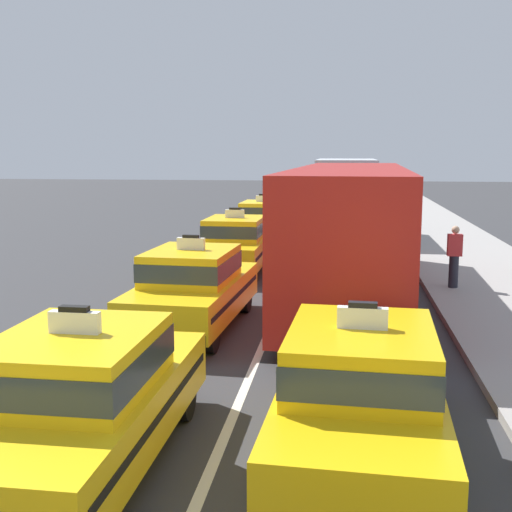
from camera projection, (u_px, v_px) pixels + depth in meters
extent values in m
cube|color=silver|center=(293.00, 272.00, 19.52)|extent=(0.14, 80.00, 0.01)
cylinder|color=black|center=(79.00, 391.00, 9.03)|extent=(0.25, 0.64, 0.64)
cylinder|color=black|center=(183.00, 397.00, 8.82)|extent=(0.25, 0.64, 0.64)
cube|color=yellow|center=(85.00, 414.00, 7.38)|extent=(1.85, 4.52, 0.70)
cube|color=black|center=(84.00, 409.00, 7.37)|extent=(1.86, 4.16, 0.10)
cube|color=yellow|center=(77.00, 361.00, 7.12)|extent=(1.62, 2.12, 0.64)
cube|color=#2D3842|center=(77.00, 361.00, 7.12)|extent=(1.64, 2.14, 0.35)
cube|color=white|center=(75.00, 322.00, 7.05)|extent=(0.56, 0.13, 0.24)
cube|color=black|center=(74.00, 309.00, 7.03)|extent=(0.32, 0.11, 0.06)
cube|color=black|center=(145.00, 370.00, 9.57)|extent=(1.71, 0.16, 0.20)
cylinder|color=black|center=(182.00, 295.00, 14.97)|extent=(0.27, 0.65, 0.64)
cylinder|color=black|center=(244.00, 298.00, 14.70)|extent=(0.27, 0.65, 0.64)
cylinder|color=black|center=(133.00, 331.00, 12.01)|extent=(0.27, 0.65, 0.64)
cylinder|color=black|center=(210.00, 335.00, 11.74)|extent=(0.27, 0.65, 0.64)
cube|color=yellow|center=(194.00, 296.00, 13.30)|extent=(2.04, 4.59, 0.70)
cube|color=black|center=(194.00, 294.00, 13.29)|extent=(2.04, 4.23, 0.10)
cube|color=yellow|center=(191.00, 265.00, 13.05)|extent=(1.71, 2.18, 0.64)
cube|color=#2D3842|center=(191.00, 265.00, 13.05)|extent=(1.73, 2.20, 0.35)
cube|color=white|center=(191.00, 244.00, 12.98)|extent=(0.57, 0.15, 0.24)
cube|color=black|center=(191.00, 236.00, 12.95)|extent=(0.33, 0.13, 0.06)
cube|color=black|center=(220.00, 286.00, 15.48)|extent=(1.72, 0.23, 0.20)
cube|color=black|center=(158.00, 338.00, 11.20)|extent=(1.72, 0.23, 0.20)
cylinder|color=black|center=(222.00, 253.00, 21.12)|extent=(0.25, 0.64, 0.64)
cylinder|color=black|center=(267.00, 254.00, 20.91)|extent=(0.25, 0.64, 0.64)
cylinder|color=black|center=(200.00, 270.00, 18.13)|extent=(0.25, 0.64, 0.64)
cylinder|color=black|center=(253.00, 272.00, 17.92)|extent=(0.25, 0.64, 0.64)
cube|color=yellow|center=(236.00, 250.00, 19.46)|extent=(1.85, 4.52, 0.70)
cube|color=black|center=(236.00, 249.00, 19.45)|extent=(1.87, 4.16, 0.10)
cube|color=yellow|center=(235.00, 229.00, 19.21)|extent=(1.63, 2.12, 0.64)
cube|color=#2D3842|center=(235.00, 229.00, 19.21)|extent=(1.65, 2.14, 0.35)
cube|color=white|center=(235.00, 214.00, 19.14)|extent=(0.56, 0.13, 0.24)
cube|color=black|center=(235.00, 209.00, 19.11)|extent=(0.32, 0.11, 0.06)
cube|color=black|center=(247.00, 248.00, 21.66)|extent=(1.71, 0.16, 0.20)
cube|color=black|center=(221.00, 272.00, 17.34)|extent=(1.71, 0.16, 0.20)
cylinder|color=black|center=(252.00, 230.00, 27.12)|extent=(0.26, 0.65, 0.64)
cylinder|color=black|center=(287.00, 231.00, 26.89)|extent=(0.26, 0.65, 0.64)
cylinder|color=black|center=(238.00, 240.00, 24.14)|extent=(0.26, 0.65, 0.64)
cylinder|color=black|center=(277.00, 241.00, 23.91)|extent=(0.26, 0.65, 0.64)
cube|color=yellow|center=(264.00, 227.00, 25.46)|extent=(1.92, 4.55, 0.70)
cube|color=black|center=(264.00, 225.00, 25.45)|extent=(1.93, 4.19, 0.10)
cube|color=yellow|center=(263.00, 210.00, 25.20)|extent=(1.65, 2.14, 0.64)
cube|color=#2D3842|center=(263.00, 210.00, 25.20)|extent=(1.68, 2.16, 0.35)
cube|color=white|center=(263.00, 199.00, 25.13)|extent=(0.56, 0.13, 0.24)
cube|color=black|center=(263.00, 195.00, 25.11)|extent=(0.32, 0.12, 0.06)
cube|color=black|center=(271.00, 227.00, 27.65)|extent=(1.71, 0.18, 0.20)
cube|color=black|center=(255.00, 241.00, 23.34)|extent=(1.71, 0.18, 0.20)
cylinder|color=black|center=(310.00, 386.00, 9.23)|extent=(0.27, 0.65, 0.64)
cylinder|color=black|center=(416.00, 393.00, 8.97)|extent=(0.27, 0.65, 0.64)
cylinder|color=black|center=(278.00, 497.00, 6.26)|extent=(0.27, 0.65, 0.64)
cylinder|color=black|center=(436.00, 512.00, 6.00)|extent=(0.27, 0.65, 0.64)
cube|color=yellow|center=(360.00, 407.00, 7.56)|extent=(2.02, 4.58, 0.70)
cube|color=black|center=(360.00, 403.00, 7.55)|extent=(2.02, 4.22, 0.10)
cube|color=yellow|center=(361.00, 356.00, 7.31)|extent=(1.70, 2.18, 0.64)
cube|color=#2D3842|center=(361.00, 356.00, 7.31)|extent=(1.72, 2.20, 0.35)
cube|color=white|center=(362.00, 318.00, 7.23)|extent=(0.57, 0.15, 0.24)
cube|color=black|center=(363.00, 305.00, 7.21)|extent=(0.32, 0.13, 0.06)
cube|color=black|center=(363.00, 367.00, 9.74)|extent=(1.71, 0.22, 0.20)
cylinder|color=black|center=(319.00, 262.00, 19.52)|extent=(0.26, 0.65, 0.64)
cylinder|color=black|center=(386.00, 264.00, 19.18)|extent=(0.26, 0.65, 0.64)
cylinder|color=black|center=(293.00, 318.00, 12.98)|extent=(0.26, 0.65, 0.64)
cylinder|color=black|center=(395.00, 322.00, 12.64)|extent=(0.26, 0.65, 0.64)
cube|color=#B21E19|center=(350.00, 227.00, 15.85)|extent=(2.93, 11.29, 2.90)
cube|color=#2D3842|center=(350.00, 217.00, 15.81)|extent=(2.93, 10.84, 0.84)
cube|color=black|center=(356.00, 171.00, 21.05)|extent=(2.13, 0.16, 0.36)
cylinder|color=black|center=(323.00, 226.00, 28.74)|extent=(0.24, 0.64, 0.64)
cylinder|color=black|center=(367.00, 227.00, 28.49)|extent=(0.24, 0.64, 0.64)
cylinder|color=black|center=(320.00, 238.00, 24.92)|extent=(0.24, 0.64, 0.64)
cylinder|color=black|center=(370.00, 238.00, 24.67)|extent=(0.24, 0.64, 0.64)
cube|color=#194C8C|center=(345.00, 201.00, 29.40)|extent=(2.10, 2.20, 2.10)
cube|color=#2D3842|center=(345.00, 193.00, 30.40)|extent=(1.93, 0.06, 0.76)
cube|color=#B2B7C1|center=(346.00, 193.00, 26.12)|extent=(2.30, 5.20, 2.70)
cylinder|color=#23232D|center=(454.00, 272.00, 16.62)|extent=(0.24, 0.24, 0.82)
cube|color=red|center=(455.00, 245.00, 16.51)|extent=(0.36, 0.22, 0.56)
sphere|color=tan|center=(456.00, 230.00, 16.45)|extent=(0.20, 0.20, 0.20)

